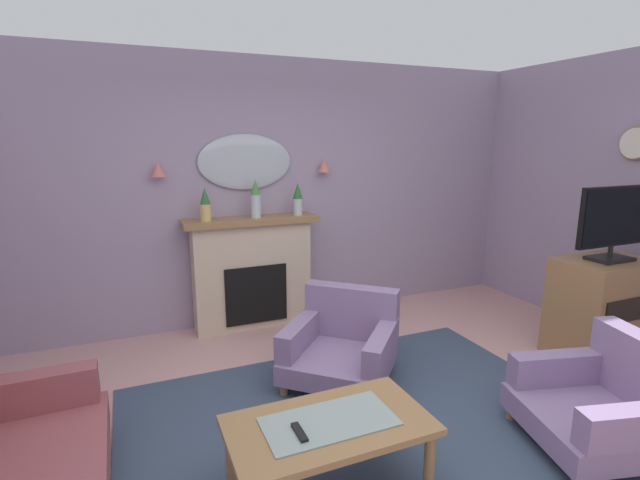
% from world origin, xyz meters
% --- Properties ---
extents(floor, '(7.03, 5.90, 0.10)m').
position_xyz_m(floor, '(0.00, 0.00, -0.05)').
color(floor, '#C6938E').
rests_on(floor, ground).
extents(wall_back, '(7.03, 0.10, 2.76)m').
position_xyz_m(wall_back, '(0.00, 2.50, 1.38)').
color(wall_back, '#9E8CA8').
rests_on(wall_back, ground).
extents(patterned_rug, '(3.20, 2.40, 0.01)m').
position_xyz_m(patterned_rug, '(0.00, 0.20, 0.01)').
color(patterned_rug, '#38475B').
rests_on(patterned_rug, ground).
extents(fireplace, '(1.36, 0.36, 1.16)m').
position_xyz_m(fireplace, '(-0.24, 2.28, 0.57)').
color(fireplace, beige).
rests_on(fireplace, ground).
extents(mantel_vase_left, '(0.10, 0.10, 0.32)m').
position_xyz_m(mantel_vase_left, '(-0.69, 2.25, 1.32)').
color(mantel_vase_left, tan).
rests_on(mantel_vase_left, fireplace).
extents(mantel_vase_centre, '(0.10, 0.10, 0.39)m').
position_xyz_m(mantel_vase_centre, '(-0.19, 2.25, 1.36)').
color(mantel_vase_centre, silver).
rests_on(mantel_vase_centre, fireplace).
extents(mantel_vase_right, '(0.10, 0.10, 0.33)m').
position_xyz_m(mantel_vase_right, '(0.26, 2.25, 1.33)').
color(mantel_vase_right, silver).
rests_on(mantel_vase_right, fireplace).
extents(wall_mirror, '(0.96, 0.06, 0.56)m').
position_xyz_m(wall_mirror, '(-0.24, 2.42, 1.71)').
color(wall_mirror, '#B2BCC6').
extents(wall_sconce_left, '(0.14, 0.14, 0.14)m').
position_xyz_m(wall_sconce_left, '(-1.09, 2.37, 1.66)').
color(wall_sconce_left, '#D17066').
extents(wall_sconce_right, '(0.14, 0.14, 0.14)m').
position_xyz_m(wall_sconce_right, '(0.61, 2.37, 1.66)').
color(wall_sconce_right, '#D17066').
extents(wall_clock, '(0.04, 0.31, 0.31)m').
position_xyz_m(wall_clock, '(2.97, 0.61, 1.90)').
color(wall_clock, silver).
extents(coffee_table, '(1.10, 0.60, 0.45)m').
position_xyz_m(coffee_table, '(-0.48, -0.22, 0.38)').
color(coffee_table, olive).
rests_on(coffee_table, ground).
extents(tv_remote, '(0.04, 0.16, 0.02)m').
position_xyz_m(tv_remote, '(-0.66, -0.26, 0.45)').
color(tv_remote, black).
rests_on(tv_remote, coffee_table).
extents(armchair_beside_couch, '(1.14, 1.15, 0.71)m').
position_xyz_m(armchair_beside_couch, '(0.16, 0.92, 0.31)').
color(armchair_beside_couch, gray).
rests_on(armchair_beside_couch, ground).
extents(armchair_near_fireplace, '(0.99, 0.98, 0.71)m').
position_xyz_m(armchair_near_fireplace, '(1.32, -0.53, 0.31)').
color(armchair_near_fireplace, gray).
rests_on(armchair_near_fireplace, ground).
extents(tv_cabinet, '(0.80, 0.57, 0.90)m').
position_xyz_m(tv_cabinet, '(2.46, 0.38, 0.45)').
color(tv_cabinet, olive).
rests_on(tv_cabinet, ground).
extents(tv_flatscreen, '(0.84, 0.24, 0.65)m').
position_xyz_m(tv_flatscreen, '(2.46, 0.36, 1.25)').
color(tv_flatscreen, black).
rests_on(tv_flatscreen, tv_cabinet).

